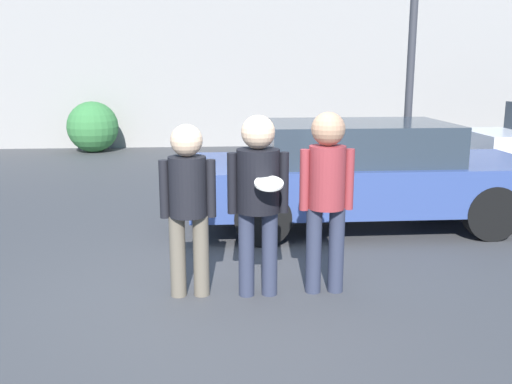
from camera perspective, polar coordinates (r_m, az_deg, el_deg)
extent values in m
plane|color=#3F3F42|center=(5.56, -3.31, -10.26)|extent=(56.00, 56.00, 0.00)
cube|color=gray|center=(15.63, -4.36, 12.70)|extent=(24.00, 0.18, 4.45)
cylinder|color=#665B4C|center=(5.46, -7.83, -6.39)|extent=(0.15, 0.15, 0.79)
cylinder|color=#665B4C|center=(5.45, -5.51, -6.36)|extent=(0.15, 0.15, 0.79)
cylinder|color=black|center=(5.28, -6.86, 0.55)|extent=(0.35, 0.35, 0.56)
cylinder|color=black|center=(5.29, -9.17, 0.28)|extent=(0.09, 0.09, 0.54)
cylinder|color=black|center=(5.28, -4.52, 0.36)|extent=(0.09, 0.09, 0.54)
sphere|color=#DBB28E|center=(5.21, -6.98, 5.14)|extent=(0.29, 0.29, 0.29)
cylinder|color=#2D3347|center=(5.42, -0.96, -6.21)|extent=(0.15, 0.15, 0.83)
cylinder|color=#2D3347|center=(5.43, 1.37, -6.15)|extent=(0.15, 0.15, 0.83)
cylinder|color=black|center=(5.24, 0.21, 1.14)|extent=(0.40, 0.40, 0.58)
cylinder|color=black|center=(5.23, -2.40, 0.87)|extent=(0.09, 0.09, 0.57)
cylinder|color=black|center=(5.27, 2.80, 0.96)|extent=(0.09, 0.09, 0.57)
sphere|color=#DBB28E|center=(5.17, 0.21, 6.01)|extent=(0.31, 0.31, 0.31)
cylinder|color=silver|center=(4.97, 1.30, 0.87)|extent=(0.26, 0.25, 0.10)
cylinder|color=#2D3347|center=(5.52, 5.78, -5.86)|extent=(0.15, 0.15, 0.84)
cylinder|color=#2D3347|center=(5.56, 8.02, -5.77)|extent=(0.15, 0.15, 0.84)
cylinder|color=maroon|center=(5.36, 7.11, 1.46)|extent=(0.34, 0.34, 0.59)
cylinder|color=maroon|center=(5.32, 4.87, 1.20)|extent=(0.09, 0.09, 0.57)
cylinder|color=maroon|center=(5.41, 9.30, 1.26)|extent=(0.09, 0.09, 0.57)
sphere|color=tan|center=(5.29, 7.24, 6.28)|extent=(0.31, 0.31, 0.31)
cube|color=#334784|center=(7.91, 10.57, 0.97)|extent=(4.65, 1.83, 0.60)
cube|color=#28333D|center=(7.80, 10.07, 4.99)|extent=(2.42, 1.58, 0.52)
cylinder|color=black|center=(9.19, 17.90, 0.57)|extent=(0.70, 0.22, 0.70)
cylinder|color=black|center=(7.74, 22.46, -1.93)|extent=(0.70, 0.22, 0.70)
cylinder|color=black|center=(8.51, -0.36, 0.28)|extent=(0.70, 0.22, 0.70)
cylinder|color=black|center=(6.93, 0.65, -2.56)|extent=(0.70, 0.22, 0.70)
cylinder|color=black|center=(13.73, 22.74, 3.80)|extent=(0.62, 0.22, 0.62)
cylinder|color=#38383D|center=(9.27, 15.50, 17.00)|extent=(0.12, 0.12, 5.90)
sphere|color=#387A3D|center=(15.16, -16.01, 6.28)|extent=(1.29, 1.29, 1.29)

